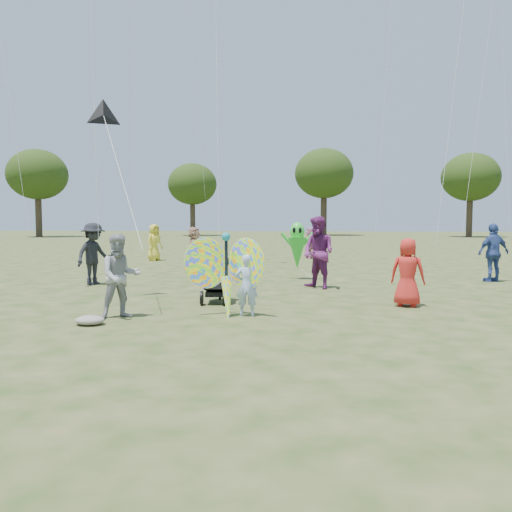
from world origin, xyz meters
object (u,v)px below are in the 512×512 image
Objects in this scene: crowd_a at (408,272)px; crowd_d at (194,248)px; child_girl at (247,285)px; jogging_stroller at (216,274)px; alien_kite at (297,248)px; crowd_e at (319,253)px; butterfly_kite at (227,274)px; adult_man at (120,276)px; crowd_g at (154,242)px; crowd_b at (93,254)px; crowd_c at (493,253)px; crowd_j at (310,243)px.

crowd_d is at bearing -33.26° from crowd_a.
child_girl is 0.81× the size of crowd_a.
jogging_stroller is 4.83m from alien_kite.
crowd_e is 4.39m from butterfly_kite.
adult_man is 0.94× the size of crowd_g.
crowd_a is 0.83× the size of crowd_b.
crowd_b reaches higher than crowd_c.
crowd_b is at bearing -141.87° from crowd_g.
crowd_a is 0.87× the size of crowd_g.
child_girl is at bearing 4.69° from butterfly_kite.
crowd_g is at bearing 113.77° from butterfly_kite.
adult_man is 0.81× the size of crowd_e.
crowd_c is 0.97× the size of butterfly_kite.
alien_kite is (1.59, 4.54, 0.36)m from jogging_stroller.
crowd_a is 0.82× the size of alien_kite.
crowd_b is 8.56m from crowd_g.
crowd_g reaches higher than jogging_stroller.
crowd_d is at bearing 142.73° from alien_kite.
child_girl is 2.32m from adult_man.
adult_man is 15.66m from crowd_j.
adult_man is 1.41× the size of jogging_stroller.
adult_man is (-2.26, -0.46, 0.19)m from child_girl.
crowd_b reaches higher than crowd_g.
crowd_g is at bearing -34.05° from crowd_a.
adult_man is at bearing -13.81° from crowd_j.
crowd_d is 7.89m from jogging_stroller.
jogging_stroller is at bearing -124.44° from crowd_g.
adult_man is 13.50m from crowd_g.
crowd_b is 0.98× the size of butterfly_kite.
crowd_g is 1.12× the size of crowd_j.
crowd_a is at bearing 22.43° from butterfly_kite.
crowd_g is (-5.91, 12.53, 0.24)m from child_girl.
adult_man is at bearing 179.33° from crowd_d.
crowd_d is (-0.94, 9.48, 0.01)m from adult_man.
jogging_stroller is at bearing -63.59° from child_girl.
child_girl is 9.57m from crowd_d.
crowd_d is 1.08× the size of crowd_j.
crowd_e is at bearing 0.06° from crowd_j.
child_girl is 0.43m from butterfly_kite.
crowd_a is 3.84m from butterfly_kite.
child_girl is at bearing -166.78° from crowd_d.
butterfly_kite is (1.89, 0.43, 0.02)m from adult_man.
alien_kite reaches higher than adult_man.
butterfly_kite reaches higher than crowd_d.
jogging_stroller is (2.34, -7.54, -0.17)m from crowd_d.
crowd_a is 0.98× the size of crowd_j.
crowd_c reaches higher than crowd_a.
alien_kite reaches higher than crowd_b.
child_girl is at bearing 40.98° from crowd_a.
crowd_a is at bearing -61.94° from alien_kite.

